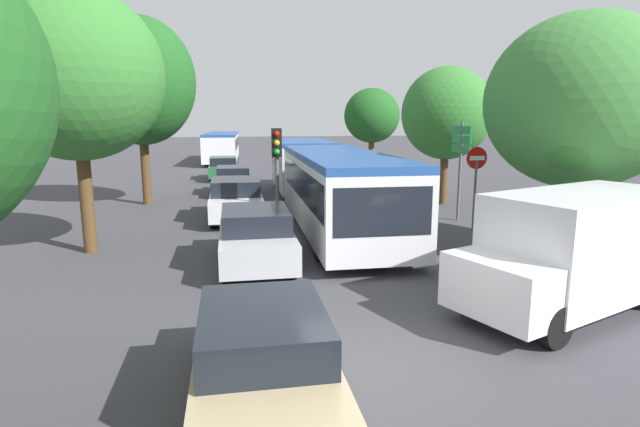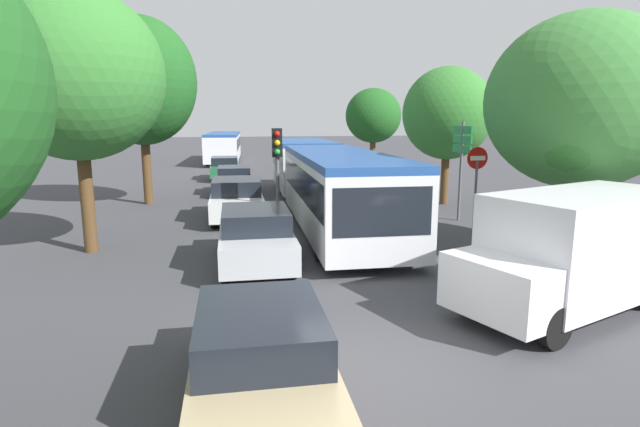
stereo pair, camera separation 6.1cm
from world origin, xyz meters
name	(u,v)px [view 2 (the right image)]	position (x,y,z in m)	size (l,w,h in m)	color
ground_plane	(389,365)	(0.00, 0.00, 0.00)	(200.00, 200.00, 0.00)	#3D3D42
articulated_bus	(321,174)	(1.60, 12.69, 1.51)	(3.45, 17.78, 2.62)	silver
city_bus_rear	(224,145)	(-1.80, 37.69, 1.44)	(3.38, 11.74, 2.49)	silver
queued_car_tan	(260,357)	(-2.00, -0.73, 0.70)	(1.80, 4.01, 1.38)	tan
queued_car_silver	(256,236)	(-1.55, 5.81, 0.75)	(1.92, 4.28, 1.47)	#B7BABF
queued_car_white	(236,199)	(-1.79, 11.82, 0.77)	(1.99, 4.45, 1.53)	white
queued_car_navy	(234,180)	(-1.64, 18.38, 0.69)	(1.79, 3.99, 1.37)	navy
queued_car_green	(225,168)	(-1.98, 24.67, 0.70)	(1.81, 4.05, 1.39)	#236638
white_van	(577,248)	(4.28, 1.44, 1.24)	(5.36, 3.53, 2.31)	silver
traffic_light	(277,157)	(-0.57, 9.12, 2.50)	(0.33, 0.37, 3.40)	#56595E
no_entry_sign	(476,177)	(5.62, 7.79, 1.88)	(0.70, 0.08, 2.82)	#56595E
direction_sign_post	(462,150)	(6.21, 9.98, 2.57)	(0.10, 1.40, 3.60)	#56595E
tree_left_mid	(80,79)	(-5.95, 8.06, 4.72)	(4.57, 4.57, 7.12)	#51381E
tree_left_far	(141,82)	(-5.45, 16.08, 5.23)	(4.61, 4.61, 7.92)	#51381E
tree_right_near	(581,106)	(6.79, 4.82, 4.01)	(4.88, 4.88, 6.38)	#51381E
tree_right_mid	(448,116)	(7.33, 13.50, 3.81)	(3.83, 3.83, 5.88)	#51381E
tree_right_far	(374,117)	(7.34, 23.83, 3.79)	(3.47, 3.47, 5.58)	#51381E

